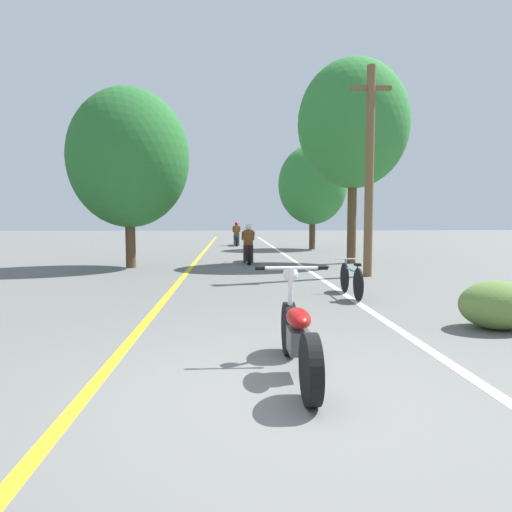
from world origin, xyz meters
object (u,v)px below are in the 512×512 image
roadside_tree_left (129,158)px  bicycle_parked (351,280)px  roadside_tree_right_near (353,124)px  motorcycle_foreground (298,336)px  utility_pole (369,169)px  motorcycle_rider_far (237,237)px  motorcycle_rider_lead (248,248)px  roadside_tree_right_far (313,185)px

roadside_tree_left → bicycle_parked: 8.85m
roadside_tree_right_near → motorcycle_foreground: (-3.66, -11.64, -4.52)m
utility_pole → motorcycle_rider_far: size_ratio=2.73×
roadside_tree_right_near → bicycle_parked: 8.58m
motorcycle_rider_far → bicycle_parked: (2.13, -18.30, -0.18)m
roadside_tree_right_near → roadside_tree_left: (-7.62, -1.08, -1.38)m
bicycle_parked → roadside_tree_right_near: bearing=75.1°
roadside_tree_left → motorcycle_rider_lead: roadside_tree_left is taller
roadside_tree_right_near → motorcycle_rider_far: size_ratio=3.45×
roadside_tree_left → utility_pole: bearing=-20.8°
roadside_tree_right_near → motorcycle_rider_far: bearing=109.5°
roadside_tree_right_far → motorcycle_foreground: (-3.63, -19.43, -2.98)m
motorcycle_rider_lead → bicycle_parked: size_ratio=1.21×
utility_pole → motorcycle_foreground: 8.85m
roadside_tree_left → motorcycle_rider_far: 13.25m
utility_pole → motorcycle_rider_lead: bearing=127.5°
roadside_tree_right_near → roadside_tree_right_far: 7.93m
utility_pole → motorcycle_foreground: size_ratio=2.75×
bicycle_parked → motorcycle_rider_far: bearing=96.6°
roadside_tree_left → motorcycle_rider_lead: size_ratio=2.80×
motorcycle_rider_lead → motorcycle_rider_far: bearing=91.5°
motorcycle_foreground → motorcycle_rider_far: motorcycle_rider_far is taller
motorcycle_rider_far → roadside_tree_right_far: bearing=-41.5°
motorcycle_rider_far → roadside_tree_left: bearing=-106.3°
motorcycle_foreground → utility_pole: bearing=68.4°
roadside_tree_left → motorcycle_foreground: (3.96, -10.56, -3.14)m
roadside_tree_right_near → motorcycle_rider_lead: (-3.71, 0.35, -4.39)m
roadside_tree_left → motorcycle_foreground: bearing=-69.4°
motorcycle_foreground → motorcycle_rider_lead: size_ratio=1.01×
utility_pole → roadside_tree_left: (-7.08, 2.68, 0.60)m
roadside_tree_right_near → bicycle_parked: (-1.87, -7.01, -4.58)m
roadside_tree_left → roadside_tree_right_near: bearing=8.1°
motorcycle_foreground → roadside_tree_right_near: bearing=72.6°
utility_pole → motorcycle_foreground: (-3.12, -7.88, -2.54)m
bicycle_parked → utility_pole: bearing=67.7°
roadside_tree_right_near → motorcycle_rider_far: roadside_tree_right_near is taller
utility_pole → roadside_tree_right_near: roadside_tree_right_near is taller
roadside_tree_right_near → roadside_tree_right_far: size_ratio=1.31×
motorcycle_foreground → motorcycle_rider_lead: (-0.05, 12.00, 0.14)m
utility_pole → motorcycle_foreground: bearing=-111.6°
roadside_tree_left → motorcycle_rider_far: size_ratio=2.77×
roadside_tree_right_near → motorcycle_foreground: bearing=-107.4°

